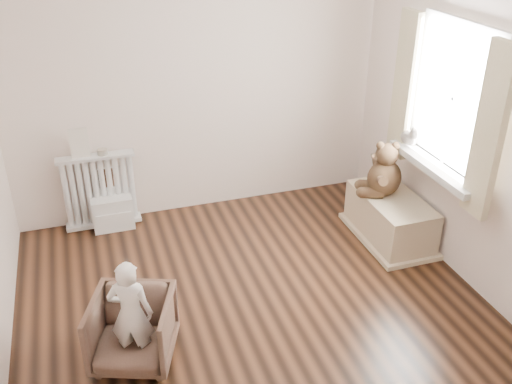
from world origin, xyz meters
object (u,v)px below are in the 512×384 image
object	(u,v)px
teddy_bear	(385,170)
toy_bench	(390,219)
child	(131,314)
radiator	(100,190)
armchair	(133,330)
toy_vanity	(111,201)
plush_cat	(410,135)

from	to	relation	value
teddy_bear	toy_bench	bearing A→B (deg)	-39.29
child	teddy_bear	size ratio (longest dim) A/B	1.61
radiator	armchair	distance (m)	1.91
toy_vanity	toy_bench	xyz separation A→B (m)	(2.44, -1.02, -0.08)
toy_bench	teddy_bear	size ratio (longest dim) A/B	1.79
toy_vanity	toy_bench	bearing A→B (deg)	-22.71
armchair	teddy_bear	world-z (taller)	teddy_bear
plush_cat	radiator	bearing A→B (deg)	176.15
child	teddy_bear	distance (m)	2.63
toy_vanity	toy_bench	distance (m)	2.65
radiator	plush_cat	distance (m)	2.91
radiator	toy_bench	world-z (taller)	radiator
child	toy_vanity	bearing A→B (deg)	-70.56
radiator	toy_vanity	size ratio (longest dim) A/B	1.25
toy_vanity	teddy_bear	xyz separation A→B (m)	(2.39, -0.93, 0.40)
toy_vanity	plush_cat	world-z (taller)	plush_cat
toy_bench	radiator	bearing A→B (deg)	157.44
toy_vanity	teddy_bear	size ratio (longest dim) A/B	1.18
teddy_bear	plush_cat	size ratio (longest dim) A/B	2.21
teddy_bear	plush_cat	xyz separation A→B (m)	(0.19, -0.02, 0.33)
child	toy_bench	xyz separation A→B (m)	(2.47, 0.90, -0.23)
radiator	armchair	world-z (taller)	radiator
plush_cat	child	bearing A→B (deg)	-143.36
toy_bench	plush_cat	size ratio (longest dim) A/B	3.95
armchair	toy_bench	world-z (taller)	armchair
teddy_bear	toy_vanity	bearing A→B (deg)	-179.76
child	toy_bench	world-z (taller)	child
radiator	armchair	bearing A→B (deg)	-88.25
toy_bench	teddy_bear	world-z (taller)	teddy_bear
toy_bench	armchair	bearing A→B (deg)	-161.08
armchair	teddy_bear	size ratio (longest dim) A/B	1.08
child	plush_cat	distance (m)	2.85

